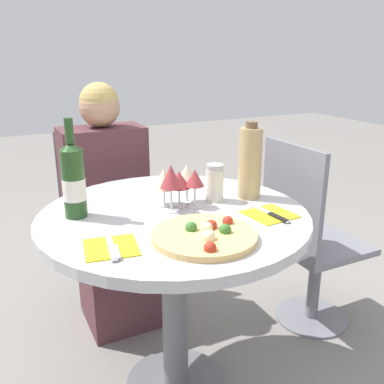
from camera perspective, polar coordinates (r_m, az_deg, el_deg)
name	(u,v)px	position (r m, az deg, el deg)	size (l,w,h in m)	color
dining_table	(174,249)	(1.55, -2.39, -7.58)	(0.94, 0.94, 0.75)	slate
chair_behind_diner	(104,222)	(2.29, -11.67, -3.99)	(0.39, 0.39, 0.91)	slate
seated_diner	(111,218)	(2.13, -10.77, -3.37)	(0.40, 0.45, 1.15)	#512D33
chair_empty_side	(307,243)	(2.09, 15.11, -6.52)	(0.39, 0.39, 0.91)	slate
pizza_large	(205,235)	(1.28, 1.77, -5.78)	(0.32, 0.32, 0.05)	#DBB26B
wine_bottle	(74,180)	(1.47, -15.51, 1.49)	(0.08, 0.08, 0.33)	#23471E
tall_carafe	(250,163)	(1.62, 7.75, 3.90)	(0.09, 0.09, 0.29)	tan
sugar_shaker	(215,183)	(1.59, 3.03, 1.23)	(0.07, 0.07, 0.14)	silver
wine_glass_back_right	(187,174)	(1.57, -0.69, 2.45)	(0.07, 0.07, 0.14)	silver
wine_glass_front_right	(195,179)	(1.51, 0.37, 1.75)	(0.07, 0.07, 0.14)	silver
wine_glass_center	(179,180)	(1.52, -1.73, 1.57)	(0.08, 0.08, 0.13)	silver
wine_glass_front_left	(171,177)	(1.47, -2.86, 1.98)	(0.07, 0.07, 0.17)	silver
wine_glass_back_left	(164,179)	(1.53, -3.82, 1.70)	(0.08, 0.08, 0.14)	silver
place_setting_left	(111,247)	(1.25, -10.71, -7.27)	(0.17, 0.19, 0.01)	yellow
place_setting_right	(270,214)	(1.49, 10.39, -2.93)	(0.16, 0.19, 0.01)	yellow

